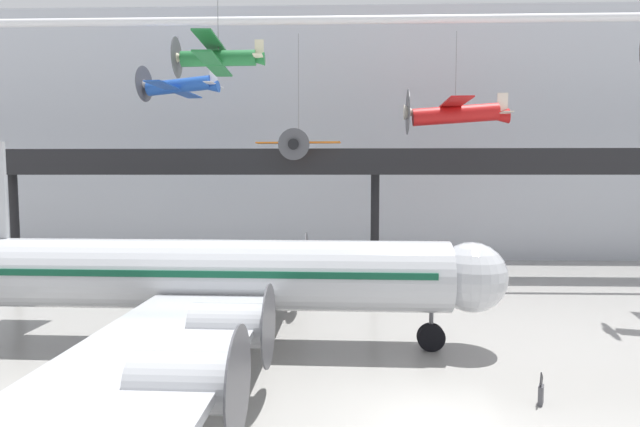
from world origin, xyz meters
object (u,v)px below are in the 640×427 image
at_px(airliner_silver_main, 205,276).
at_px(suspended_plane_red_highwing, 455,114).
at_px(suspended_plane_blue_trainer, 179,86).
at_px(info_sign_pedestal, 541,392).
at_px(suspended_plane_orange_highwing, 299,147).
at_px(suspended_plane_green_biplane, 218,58).

bearing_deg(airliner_silver_main, suspended_plane_red_highwing, 47.06).
height_order(airliner_silver_main, suspended_plane_blue_trainer, suspended_plane_blue_trainer).
bearing_deg(airliner_silver_main, suspended_plane_blue_trainer, 112.03).
bearing_deg(info_sign_pedestal, suspended_plane_red_highwing, 113.38).
xyz_separation_m(suspended_plane_red_highwing, suspended_plane_orange_highwing, (-12.04, -0.22, -2.56)).
bearing_deg(suspended_plane_green_biplane, suspended_plane_orange_highwing, -111.27).
bearing_deg(info_sign_pedestal, airliner_silver_main, -174.54).
xyz_separation_m(suspended_plane_orange_highwing, info_sign_pedestal, (10.24, -21.23, -9.94)).
bearing_deg(suspended_plane_blue_trainer, suspended_plane_red_highwing, -175.36).
bearing_deg(info_sign_pedestal, suspended_plane_orange_highwing, 143.92).
bearing_deg(suspended_plane_red_highwing, suspended_plane_orange_highwing, 3.90).
height_order(airliner_silver_main, suspended_plane_red_highwing, suspended_plane_red_highwing).
xyz_separation_m(suspended_plane_blue_trainer, suspended_plane_orange_highwing, (9.61, -1.06, -4.92)).
relative_size(suspended_plane_red_highwing, suspended_plane_blue_trainer, 1.22).
bearing_deg(suspended_plane_green_biplane, suspended_plane_red_highwing, -147.38).
xyz_separation_m(suspended_plane_green_biplane, suspended_plane_orange_highwing, (3.71, 10.74, -4.36)).
distance_m(suspended_plane_green_biplane, suspended_plane_blue_trainer, 13.20).
distance_m(airliner_silver_main, suspended_plane_blue_trainer, 21.35).
bearing_deg(suspended_plane_blue_trainer, suspended_plane_green_biplane, 123.43).
bearing_deg(airliner_silver_main, info_sign_pedestal, -21.36).
bearing_deg(airliner_silver_main, suspended_plane_green_biplane, 95.75).
bearing_deg(suspended_plane_green_biplane, airliner_silver_main, 92.19).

